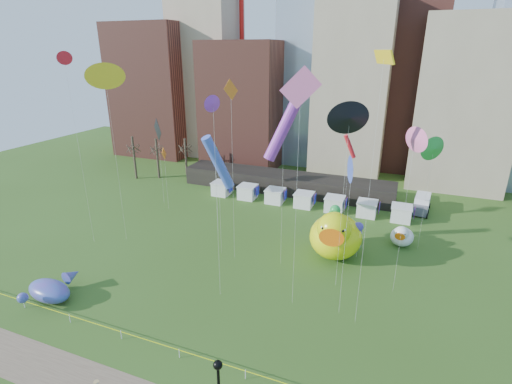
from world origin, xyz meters
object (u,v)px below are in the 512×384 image
at_px(seahorse_green, 335,217).
at_px(whale_inflatable, 51,289).
at_px(small_duck, 402,236).
at_px(box_truck, 422,203).
at_px(seahorse_purple, 359,233).
at_px(big_duck, 335,235).

bearing_deg(seahorse_green, whale_inflatable, -114.02).
bearing_deg(whale_inflatable, small_duck, 43.72).
xyz_separation_m(whale_inflatable, box_truck, (35.62, 38.97, 0.21)).
xyz_separation_m(seahorse_green, seahorse_purple, (3.23, -1.81, -0.84)).
xyz_separation_m(small_duck, seahorse_purple, (-5.01, -5.20, 1.88)).
relative_size(small_duck, seahorse_purple, 0.89).
bearing_deg(seahorse_green, small_duck, 46.70).
relative_size(small_duck, whale_inflatable, 0.62).
xyz_separation_m(seahorse_purple, whale_inflatable, (-28.09, -20.27, -2.23)).
bearing_deg(box_truck, seahorse_purple, -106.44).
height_order(big_duck, seahorse_purple, big_duck).
relative_size(big_duck, seahorse_green, 1.53).
bearing_deg(whale_inflatable, box_truck, 53.70).
distance_m(seahorse_purple, whale_inflatable, 34.71).
xyz_separation_m(small_duck, box_truck, (2.53, 13.50, -0.14)).
relative_size(seahorse_purple, whale_inflatable, 0.70).
relative_size(big_duck, whale_inflatable, 1.30).
height_order(whale_inflatable, box_truck, box_truck).
distance_m(seahorse_purple, box_truck, 20.26).
bearing_deg(seahorse_green, seahorse_purple, -4.91).
bearing_deg(seahorse_purple, small_duck, 68.97).
bearing_deg(big_duck, small_duck, 36.52).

